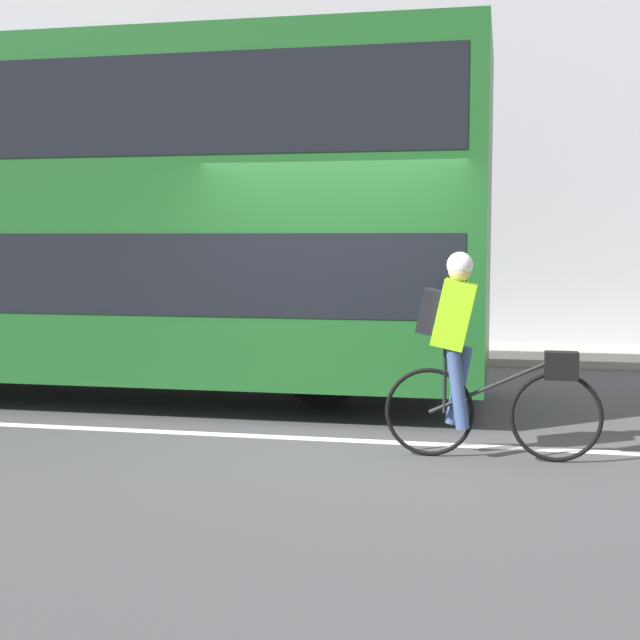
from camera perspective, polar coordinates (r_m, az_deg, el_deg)
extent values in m
plane|color=#424244|center=(8.10, 0.16, -7.50)|extent=(80.00, 80.00, 0.00)
cube|color=silver|center=(8.01, 0.03, -7.62)|extent=(50.00, 0.14, 0.01)
cube|color=#A8A399|center=(13.90, 5.04, -1.96)|extent=(60.00, 2.18, 0.11)
cube|color=#9E9EA3|center=(15.19, 5.72, 13.64)|extent=(60.00, 0.30, 8.03)
cylinder|color=black|center=(9.65, 0.32, -2.17)|extent=(1.09, 0.30, 1.09)
cube|color=#194C1E|center=(10.51, -14.95, 1.99)|extent=(9.10, 2.59, 1.80)
cube|color=black|center=(10.50, -14.98, 3.17)|extent=(8.74, 2.61, 0.79)
cube|color=#194C1E|center=(10.56, -15.18, 11.50)|extent=(9.10, 2.49, 1.70)
cube|color=black|center=(10.57, -15.19, 11.95)|extent=(8.74, 2.51, 0.95)
torus|color=black|center=(7.39, 14.88, -6.02)|extent=(0.73, 0.04, 0.73)
torus|color=black|center=(7.40, 7.01, -5.87)|extent=(0.73, 0.04, 0.73)
cylinder|color=black|center=(7.33, 10.98, -4.16)|extent=(1.02, 0.03, 0.50)
cylinder|color=black|center=(7.34, 7.98, -3.83)|extent=(0.03, 0.03, 0.54)
cube|color=black|center=(7.32, 15.19, -2.83)|extent=(0.26, 0.16, 0.22)
cube|color=#8CE019|center=(7.27, 8.59, 0.37)|extent=(0.37, 0.32, 0.58)
cube|color=black|center=(7.29, 7.02, 0.55)|extent=(0.21, 0.26, 0.38)
cylinder|color=#384C7A|center=(7.43, 8.87, -4.16)|extent=(0.22, 0.11, 0.66)
cylinder|color=#384C7A|center=(7.26, 8.80, -4.38)|extent=(0.20, 0.11, 0.66)
sphere|color=tan|center=(7.25, 8.94, 3.16)|extent=(0.19, 0.19, 0.19)
sphere|color=silver|center=(7.25, 8.94, 3.50)|extent=(0.21, 0.21, 0.21)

